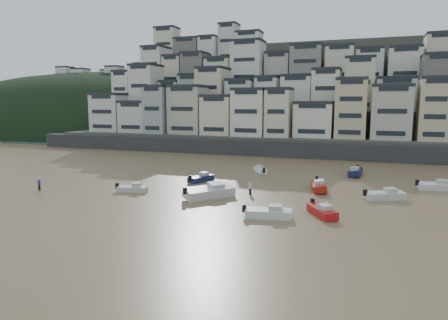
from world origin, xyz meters
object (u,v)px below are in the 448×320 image
at_px(boat_d, 385,194).
at_px(person_pink, 250,188).
at_px(boat_b, 322,209).
at_px(boat_e, 318,185).
at_px(boat_a, 268,211).
at_px(boat_i, 355,171).
at_px(boat_g, 436,185).
at_px(boat_h, 260,169).
at_px(person_blue, 39,184).
at_px(boat_j, 132,188).
at_px(boat_f, 201,177).
at_px(boat_c, 209,190).

height_order(boat_d, person_pink, person_pink).
xyz_separation_m(boat_b, boat_e, (-1.87, 12.63, 0.11)).
height_order(boat_a, boat_i, boat_i).
bearing_deg(boat_a, person_pink, 104.22).
bearing_deg(boat_e, boat_g, 98.51).
bearing_deg(boat_h, person_blue, 102.80).
distance_m(boat_a, boat_h, 27.41).
relative_size(boat_h, person_blue, 2.60).
bearing_deg(boat_a, person_blue, 164.08).
bearing_deg(boat_i, boat_j, -45.01).
bearing_deg(boat_e, boat_f, -102.74).
distance_m(boat_g, boat_i, 13.52).
relative_size(boat_d, person_pink, 3.17).
bearing_deg(boat_i, person_pink, -27.79).
bearing_deg(boat_d, person_blue, 166.90).
relative_size(boat_j, person_pink, 2.57).
xyz_separation_m(boat_j, person_pink, (15.63, 3.99, 0.26)).
bearing_deg(boat_e, person_pink, -67.26).
height_order(boat_c, boat_d, boat_c).
bearing_deg(boat_h, boat_a, 166.00).
xyz_separation_m(boat_a, boat_h, (-7.80, 26.28, -0.12)).
distance_m(boat_b, person_blue, 38.51).
bearing_deg(boat_i, boat_h, -74.20).
xyz_separation_m(boat_d, boat_i, (-4.05, 16.13, 0.05)).
distance_m(boat_b, boat_j, 25.90).
height_order(boat_h, person_pink, person_pink).
bearing_deg(boat_f, boat_j, 168.60).
height_order(boat_f, person_pink, person_pink).
xyz_separation_m(boat_a, person_blue, (-33.25, 2.28, 0.13)).
distance_m(boat_e, boat_j, 25.75).
height_order(boat_b, boat_d, boat_d).
bearing_deg(boat_b, boat_j, -128.51).
distance_m(boat_a, boat_e, 15.88).
bearing_deg(boat_j, boat_b, -22.30).
bearing_deg(boat_g, person_blue, -169.02).
height_order(boat_b, boat_g, boat_g).
height_order(boat_b, boat_f, boat_b).
relative_size(boat_d, boat_e, 0.91).
bearing_deg(boat_i, boat_a, -9.50).
bearing_deg(person_blue, boat_b, 0.90).
bearing_deg(boat_b, boat_c, -134.61).
distance_m(boat_c, boat_h, 20.20).
relative_size(boat_g, boat_j, 1.19).
bearing_deg(boat_a, boat_g, 36.41).
height_order(boat_b, boat_i, boat_i).
distance_m(boat_a, boat_g, 28.44).
bearing_deg(boat_h, boat_j, 117.67).
xyz_separation_m(boat_h, boat_i, (15.65, 2.81, 0.19)).
height_order(boat_e, boat_g, boat_e).
xyz_separation_m(boat_h, boat_j, (-12.68, -20.44, -0.01)).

